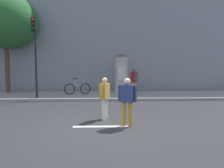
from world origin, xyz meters
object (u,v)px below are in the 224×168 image
pedestrian_with_backpack (127,98)px  pedestrian_tallest (105,95)px  street_tree (6,22)px  pedestrian_in_red_top (134,79)px  traffic_light (35,45)px  poster_column (121,73)px  bicycle_leaning (78,88)px

pedestrian_with_backpack → pedestrian_tallest: size_ratio=1.01×
street_tree → pedestrian_in_red_top: bearing=-11.8°
street_tree → pedestrian_in_red_top: 9.92m
street_tree → pedestrian_tallest: size_ratio=4.61×
street_tree → pedestrian_with_backpack: bearing=-47.3°
traffic_light → pedestrian_tallest: traffic_light is taller
poster_column → traffic_light: bearing=-151.3°
pedestrian_with_backpack → pedestrian_tallest: bearing=127.6°
pedestrian_with_backpack → pedestrian_tallest: (-0.71, 0.92, -0.01)m
pedestrian_tallest → pedestrian_with_backpack: bearing=-52.4°
bicycle_leaning → poster_column: bearing=18.3°
traffic_light → pedestrian_with_backpack: bearing=-48.5°
traffic_light → poster_column: size_ratio=1.63×
traffic_light → pedestrian_with_backpack: 7.35m
traffic_light → bicycle_leaning: (2.11, 1.81, -2.63)m
pedestrian_in_red_top → bicycle_leaning: pedestrian_in_red_top is taller
poster_column → street_tree: 8.96m
pedestrian_with_backpack → pedestrian_in_red_top: bearing=79.6°
pedestrian_with_backpack → bicycle_leaning: (-2.51, 7.03, -0.34)m
traffic_light → pedestrian_with_backpack: traffic_light is taller
street_tree → pedestrian_tallest: (6.99, -7.42, -4.31)m
pedestrian_in_red_top → pedestrian_tallest: bearing=-108.9°
pedestrian_tallest → pedestrian_in_red_top: (1.90, 5.55, 0.31)m
poster_column → street_tree: bearing=177.8°
poster_column → pedestrian_in_red_top: poster_column is taller
poster_column → pedestrian_tallest: 7.24m
street_tree → pedestrian_tallest: 11.06m
pedestrian_with_backpack → pedestrian_in_red_top: 6.59m
traffic_light → street_tree: bearing=134.6°
street_tree → pedestrian_in_red_top: street_tree is taller
poster_column → pedestrian_with_backpack: poster_column is taller
pedestrian_tallest → pedestrian_in_red_top: pedestrian_in_red_top is taller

